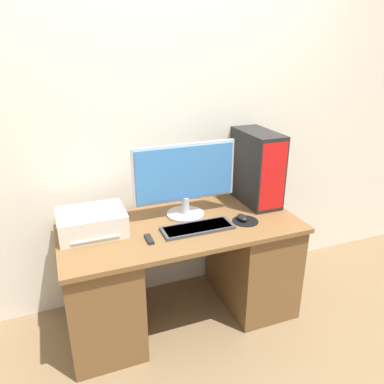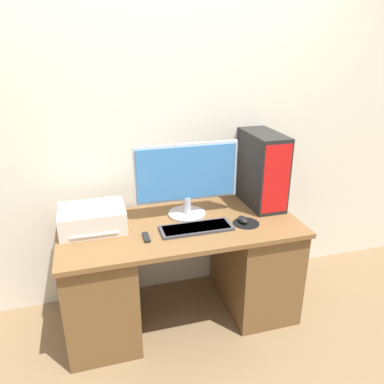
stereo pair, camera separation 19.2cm
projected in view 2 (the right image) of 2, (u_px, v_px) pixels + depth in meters
name	position (u px, v px, depth m)	size (l,w,h in m)	color
ground_plane	(196.00, 350.00, 2.35)	(12.00, 12.00, 0.00)	brown
wall_back	(164.00, 113.00, 2.53)	(6.40, 0.05, 2.70)	silver
desk	(181.00, 270.00, 2.53)	(1.53, 0.71, 0.71)	brown
monitor	(187.00, 177.00, 2.43)	(0.69, 0.25, 0.49)	#B7B7BC
keyboard	(196.00, 228.00, 2.33)	(0.45, 0.16, 0.02)	#3D3D42
mousepad	(246.00, 223.00, 2.41)	(0.17, 0.17, 0.00)	black
mouse	(243.00, 220.00, 2.41)	(0.06, 0.09, 0.04)	black
computer_tower	(262.00, 169.00, 2.61)	(0.21, 0.44, 0.52)	black
printer	(93.00, 218.00, 2.32)	(0.40, 0.31, 0.14)	beige
remote_control	(146.00, 237.00, 2.22)	(0.03, 0.11, 0.02)	black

